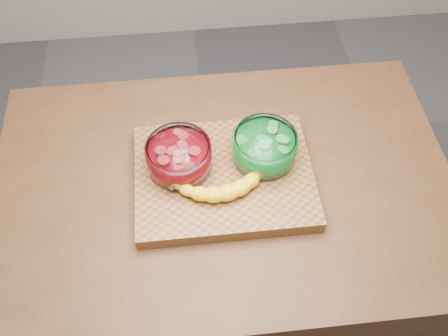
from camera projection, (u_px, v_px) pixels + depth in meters
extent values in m
plane|color=#4F4F53|center=(224.00, 307.00, 2.02)|extent=(3.50, 3.50, 0.00)
cube|color=#482915|center=(224.00, 258.00, 1.66)|extent=(1.20, 0.80, 0.90)
cube|color=brown|center=(224.00, 177.00, 1.28)|extent=(0.45, 0.35, 0.04)
cylinder|color=white|center=(179.00, 157.00, 1.24)|extent=(0.16, 0.16, 0.08)
cylinder|color=#A90810|center=(179.00, 159.00, 1.25)|extent=(0.14, 0.14, 0.04)
cylinder|color=#D74349|center=(178.00, 152.00, 1.23)|extent=(0.13, 0.13, 0.02)
cylinder|color=white|center=(265.00, 147.00, 1.26)|extent=(0.16, 0.16, 0.08)
cylinder|color=#149A2A|center=(264.00, 150.00, 1.27)|extent=(0.14, 0.14, 0.04)
cylinder|color=#70EE78|center=(265.00, 142.00, 1.24)|extent=(0.13, 0.13, 0.02)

